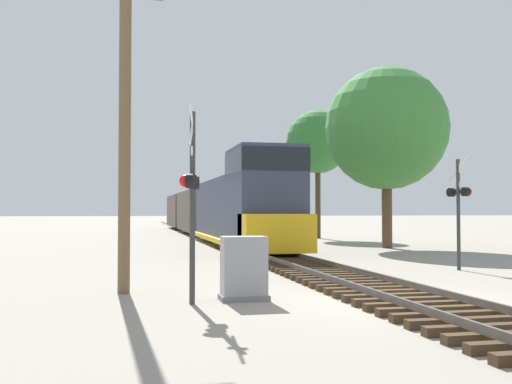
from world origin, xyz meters
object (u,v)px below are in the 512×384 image
Objects in this scene: crossing_signal_far at (459,199)px; utility_pole at (125,125)px; tree_far_right at (386,129)px; tree_mid_background at (318,142)px; crossing_signal_near at (191,188)px; freight_train at (207,211)px; relay_cabinet at (244,269)px.

crossing_signal_far is 11.54m from utility_pole.
tree_far_right is 11.19m from tree_mid_background.
utility_pole reaches higher than crossing_signal_near.
freight_train is 4.94× the size of tree_far_right.
crossing_signal_far reaches higher than relay_cabinet.
freight_train is 6.05× the size of utility_pole.
tree_mid_background reaches higher than crossing_signal_near.
freight_train reaches higher than crossing_signal_far.
tree_far_right is (10.92, 16.40, 5.63)m from relay_cabinet.
crossing_signal_near is at bearing -125.97° from tree_far_right.
tree_far_right is at bearing 56.35° from relay_cabinet.
crossing_signal_near is 1.11× the size of crossing_signal_far.
crossing_signal_near is 30.65m from tree_mid_background.
crossing_signal_far is at bearing 133.21° from crossing_signal_near.
crossing_signal_near is at bearing -165.75° from relay_cabinet.
relay_cabinet is 0.15× the size of tree_far_right.
crossing_signal_near is 21.00m from tree_far_right.
utility_pole is at bearing 97.84° from crossing_signal_far.
tree_mid_background is (10.75, 27.58, 6.14)m from relay_cabinet.
tree_far_right is (13.52, 14.73, 2.28)m from utility_pole.
freight_train is 33.57× the size of relay_cabinet.
tree_far_right is (7.60, -15.06, 4.37)m from freight_train.
relay_cabinet is at bearing 118.20° from crossing_signal_near.
crossing_signal_far is 12.33m from tree_far_right.
crossing_signal_near reaches higher than relay_cabinet.
freight_train is 5.19× the size of tree_mid_background.
relay_cabinet is 30.23m from tree_mid_background.
tree_far_right is at bearing 157.97° from crossing_signal_near.
tree_far_right is (2.62, 11.38, 3.97)m from crossing_signal_far.
crossing_signal_far is 23.13m from tree_mid_background.
tree_far_right reaches higher than crossing_signal_near.
tree_far_right reaches higher than crossing_signal_far.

